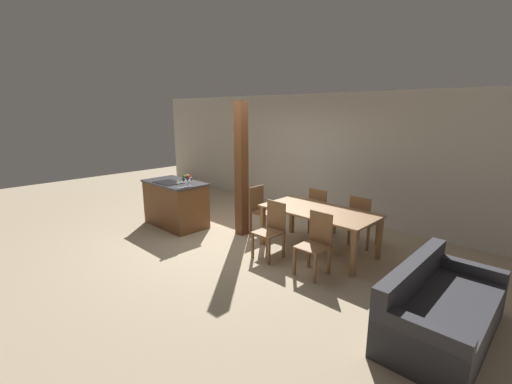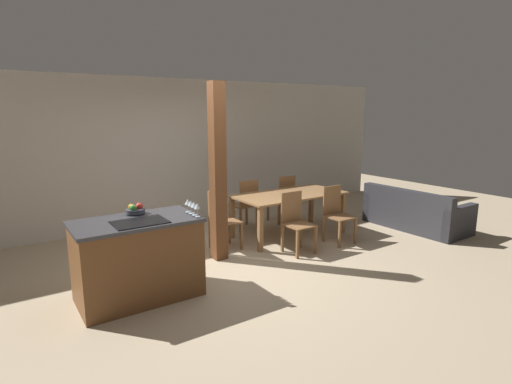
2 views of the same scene
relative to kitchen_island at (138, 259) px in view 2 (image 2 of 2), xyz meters
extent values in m
plane|color=tan|center=(1.29, 0.22, -0.46)|extent=(16.00, 16.00, 0.00)
cube|color=beige|center=(1.29, 2.87, 0.89)|extent=(11.20, 0.08, 2.70)
cube|color=brown|center=(0.00, 0.00, -0.02)|extent=(1.32, 0.73, 0.88)
cube|color=#38383D|center=(0.00, 0.00, 0.44)|extent=(1.36, 0.77, 0.04)
cube|color=black|center=(0.00, -0.14, 0.46)|extent=(0.56, 0.40, 0.01)
cylinder|color=#383D47|center=(0.08, 0.25, 0.49)|extent=(0.22, 0.22, 0.05)
sphere|color=red|center=(0.13, 0.25, 0.54)|extent=(0.08, 0.08, 0.08)
sphere|color=gold|center=(0.04, 0.28, 0.54)|extent=(0.07, 0.07, 0.07)
sphere|color=#3D8E38|center=(0.04, 0.21, 0.54)|extent=(0.08, 0.08, 0.08)
cylinder|color=silver|center=(0.60, -0.31, 0.47)|extent=(0.06, 0.06, 0.00)
cylinder|color=silver|center=(0.60, -0.31, 0.52)|extent=(0.01, 0.01, 0.09)
cone|color=silver|center=(0.60, -0.31, 0.60)|extent=(0.07, 0.07, 0.06)
cylinder|color=silver|center=(0.60, -0.22, 0.47)|extent=(0.06, 0.06, 0.00)
cylinder|color=silver|center=(0.60, -0.22, 0.52)|extent=(0.01, 0.01, 0.09)
cone|color=silver|center=(0.60, -0.22, 0.60)|extent=(0.07, 0.07, 0.06)
cylinder|color=silver|center=(0.60, -0.14, 0.47)|extent=(0.06, 0.06, 0.00)
cylinder|color=silver|center=(0.60, -0.14, 0.52)|extent=(0.01, 0.01, 0.09)
cone|color=silver|center=(0.60, -0.14, 0.60)|extent=(0.07, 0.07, 0.06)
cylinder|color=silver|center=(0.60, -0.05, 0.47)|extent=(0.06, 0.06, 0.00)
cylinder|color=silver|center=(0.60, -0.05, 0.52)|extent=(0.01, 0.01, 0.09)
cone|color=silver|center=(0.60, -0.05, 0.60)|extent=(0.07, 0.07, 0.06)
cube|color=olive|center=(2.89, 0.89, 0.25)|extent=(1.89, 0.96, 0.03)
cube|color=olive|center=(2.01, 0.48, -0.11)|extent=(0.07, 0.07, 0.70)
cube|color=olive|center=(3.77, 0.48, -0.11)|extent=(0.07, 0.07, 0.70)
cube|color=olive|center=(2.01, 1.31, -0.11)|extent=(0.07, 0.07, 0.70)
cube|color=olive|center=(3.77, 1.31, -0.11)|extent=(0.07, 0.07, 0.70)
cube|color=brown|center=(2.46, 0.11, -0.03)|extent=(0.40, 0.40, 0.02)
cube|color=brown|center=(2.46, 0.30, 0.21)|extent=(0.38, 0.02, 0.47)
cube|color=brown|center=(2.29, -0.06, -0.25)|extent=(0.04, 0.04, 0.42)
cube|color=brown|center=(2.64, -0.06, -0.25)|extent=(0.04, 0.04, 0.42)
cube|color=brown|center=(2.29, 0.29, -0.25)|extent=(0.04, 0.04, 0.42)
cube|color=brown|center=(2.64, 0.29, -0.25)|extent=(0.04, 0.04, 0.42)
cube|color=brown|center=(3.31, 0.11, -0.03)|extent=(0.40, 0.40, 0.02)
cube|color=brown|center=(3.31, 0.30, 0.21)|extent=(0.38, 0.02, 0.47)
cube|color=brown|center=(3.14, -0.06, -0.25)|extent=(0.04, 0.04, 0.42)
cube|color=brown|center=(3.49, -0.06, -0.25)|extent=(0.04, 0.04, 0.42)
cube|color=brown|center=(3.14, 0.29, -0.25)|extent=(0.04, 0.04, 0.42)
cube|color=brown|center=(3.49, 0.29, -0.25)|extent=(0.04, 0.04, 0.42)
cube|color=brown|center=(2.46, 1.67, -0.03)|extent=(0.40, 0.40, 0.02)
cube|color=brown|center=(2.46, 1.48, 0.21)|extent=(0.38, 0.02, 0.47)
cube|color=brown|center=(2.64, 1.85, -0.25)|extent=(0.04, 0.04, 0.42)
cube|color=brown|center=(2.29, 1.85, -0.25)|extent=(0.04, 0.04, 0.42)
cube|color=brown|center=(2.64, 1.49, -0.25)|extent=(0.04, 0.04, 0.42)
cube|color=brown|center=(2.29, 1.49, -0.25)|extent=(0.04, 0.04, 0.42)
cube|color=brown|center=(3.31, 1.67, -0.03)|extent=(0.40, 0.40, 0.02)
cube|color=brown|center=(3.31, 1.48, 0.21)|extent=(0.38, 0.02, 0.47)
cube|color=brown|center=(3.49, 1.85, -0.25)|extent=(0.04, 0.04, 0.42)
cube|color=brown|center=(3.14, 1.85, -0.25)|extent=(0.04, 0.04, 0.42)
cube|color=brown|center=(3.49, 1.49, -0.25)|extent=(0.04, 0.04, 0.42)
cube|color=brown|center=(3.14, 1.49, -0.25)|extent=(0.04, 0.04, 0.42)
cube|color=brown|center=(1.64, 0.89, -0.03)|extent=(0.40, 0.40, 0.02)
cube|color=brown|center=(1.45, 0.89, 0.21)|extent=(0.02, 0.38, 0.47)
cube|color=brown|center=(1.82, 0.72, -0.25)|extent=(0.04, 0.04, 0.42)
cube|color=brown|center=(1.82, 1.07, -0.25)|extent=(0.04, 0.04, 0.42)
cube|color=brown|center=(1.47, 0.72, -0.25)|extent=(0.04, 0.04, 0.42)
cube|color=brown|center=(1.47, 1.07, -0.25)|extent=(0.04, 0.04, 0.42)
cube|color=#2D2D33|center=(5.11, -0.06, -0.25)|extent=(0.86, 1.77, 0.42)
cube|color=#2D2D33|center=(4.76, -0.07, 0.12)|extent=(0.18, 1.76, 0.32)
cube|color=#2D2D33|center=(5.11, -0.87, -0.18)|extent=(0.85, 0.15, 0.56)
cube|color=#2D2D33|center=(5.10, 0.75, -0.18)|extent=(0.85, 0.15, 0.56)
cube|color=brown|center=(1.36, 0.59, 0.79)|extent=(0.19, 0.19, 2.50)
camera|label=1|loc=(5.91, -3.74, 1.87)|focal=24.00mm
camera|label=2|loc=(-1.28, -4.27, 1.63)|focal=28.00mm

